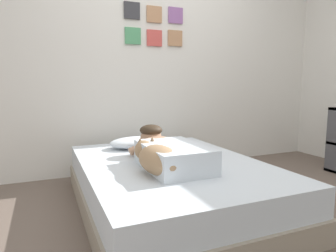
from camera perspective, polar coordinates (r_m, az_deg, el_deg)
The scene contains 8 objects.
ground_plane at distance 2.45m, azimuth 10.08°, elevation -16.41°, with size 13.34×13.34×0.00m, color #66564C.
back_wall at distance 3.61m, azimuth -2.95°, elevation 11.77°, with size 4.67×0.12×2.50m.
bed at distance 2.49m, azimuth 0.54°, elevation -11.19°, with size 1.42×1.97×0.39m.
pillow at distance 2.96m, azimuth -6.21°, elevation -3.15°, with size 0.52×0.32×0.11m, color silver.
person_lying at distance 2.34m, azimuth -0.26°, elevation -4.79°, with size 0.43×0.92×0.27m.
dog at distance 2.11m, azimuth -2.08°, elevation -6.24°, with size 0.26×0.57×0.21m.
coffee_cup at distance 2.78m, azimuth 0.49°, elevation -4.21°, with size 0.12×0.09×0.07m.
cell_phone at distance 2.31m, azimuth -2.24°, elevation -7.52°, with size 0.07×0.14×0.01m, color black.
Camera 1 is at (-1.24, -1.86, 1.00)m, focal length 31.75 mm.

